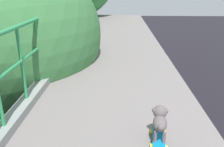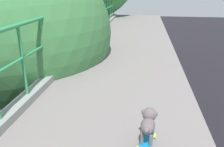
{
  "view_description": "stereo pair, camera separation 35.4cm",
  "coord_description": "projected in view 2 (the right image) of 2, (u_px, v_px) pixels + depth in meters",
  "views": [
    {
      "loc": [
        1.06,
        1.23,
        7.11
      ],
      "look_at": [
        0.95,
        4.54,
        5.83
      ],
      "focal_mm": 36.9,
      "sensor_mm": 36.0,
      "label": 1
    },
    {
      "loc": [
        1.41,
        1.27,
        7.11
      ],
      "look_at": [
        0.95,
        4.54,
        5.83
      ],
      "focal_mm": 36.9,
      "sensor_mm": 36.0,
      "label": 2
    }
  ],
  "objects": [
    {
      "name": "city_bus",
      "position": [
        55.0,
        35.0,
        26.29
      ],
      "size": [
        2.63,
        10.42,
        3.25
      ],
      "color": "red",
      "rests_on": "ground"
    },
    {
      "name": "toy_skateboard",
      "position": [
        147.0,
        139.0,
        2.47
      ],
      "size": [
        0.21,
        0.42,
        0.08
      ],
      "color": "#0D85CD",
      "rests_on": "overpass_deck"
    },
    {
      "name": "roadside_tree_mid",
      "position": [
        14.0,
        34.0,
        5.71
      ],
      "size": [
        4.8,
        4.8,
        7.97
      ],
      "color": "brown",
      "rests_on": "ground"
    },
    {
      "name": "small_dog",
      "position": [
        148.0,
        122.0,
        2.42
      ],
      "size": [
        0.19,
        0.39,
        0.31
      ],
      "color": "#64595C",
      "rests_on": "toy_skateboard"
    },
    {
      "name": "car_blue_seventh",
      "position": [
        49.0,
        82.0,
        16.26
      ],
      "size": [
        1.85,
        4.04,
        1.4
      ],
      "color": "navy",
      "rests_on": "ground"
    }
  ]
}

